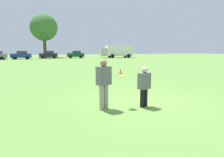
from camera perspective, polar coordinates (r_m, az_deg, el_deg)
name	(u,v)px	position (r m, az deg, el deg)	size (l,w,h in m)	color
ground_plane	(142,101)	(8.07, 8.78, -6.75)	(157.14, 157.14, 0.00)	#608C3D
player_thrower	(104,82)	(6.74, -2.46, -0.95)	(0.56, 0.44, 1.78)	gray
player_defender	(144,85)	(7.17, 9.53, -1.85)	(0.51, 0.39, 1.50)	black
frisbee	(123,77)	(6.97, 3.25, 0.57)	(0.27, 0.27, 0.07)	yellow
traffic_cone	(120,71)	(17.05, 2.50, 2.22)	(0.32, 0.32, 0.48)	#D8590C
parked_car_mid_right	(21,55)	(47.45, -25.33, 6.34)	(4.31, 2.44, 1.82)	navy
parked_car_near_right	(49,55)	(49.12, -18.28, 6.78)	(4.31, 2.44, 1.82)	black
parked_car_far_right	(76,54)	(49.42, -10.74, 7.07)	(4.31, 2.44, 1.82)	#0C4C2D
box_truck	(117,51)	(50.57, 1.42, 8.18)	(8.64, 3.38, 3.18)	white
tree_east_oak	(44,27)	(54.66, -19.61, 14.10)	(6.99, 6.99, 11.37)	brown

